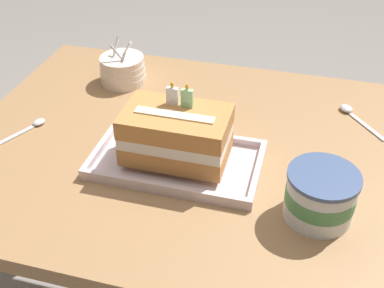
{
  "coord_description": "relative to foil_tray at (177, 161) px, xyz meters",
  "views": [
    {
      "loc": [
        0.19,
        -0.82,
        1.35
      ],
      "look_at": [
        -0.02,
        -0.04,
        0.74
      ],
      "focal_mm": 44.9,
      "sensor_mm": 36.0,
      "label": 1
    }
  ],
  "objects": [
    {
      "name": "dining_table",
      "position": [
        0.05,
        0.07,
        -0.11
      ],
      "size": [
        1.1,
        0.79,
        0.71
      ],
      "color": "#9E754C",
      "rests_on": "ground_plane"
    },
    {
      "name": "foil_tray",
      "position": [
        0.0,
        0.0,
        0.0
      ],
      "size": [
        0.35,
        0.2,
        0.02
      ],
      "color": "silver",
      "rests_on": "dining_table"
    },
    {
      "name": "birthday_cake",
      "position": [
        0.0,
        0.0,
        0.07
      ],
      "size": [
        0.21,
        0.13,
        0.15
      ],
      "color": "#C38245",
      "rests_on": "foil_tray"
    },
    {
      "name": "bowl_stack",
      "position": [
        -0.24,
        0.3,
        0.03
      ],
      "size": [
        0.12,
        0.12,
        0.12
      ],
      "color": "silver",
      "rests_on": "dining_table"
    },
    {
      "name": "ice_cream_tub",
      "position": [
        0.29,
        -0.08,
        0.04
      ],
      "size": [
        0.13,
        0.13,
        0.1
      ],
      "color": "white",
      "rests_on": "dining_table"
    },
    {
      "name": "serving_spoon_near_tray",
      "position": [
        0.35,
        0.29,
        -0.0
      ],
      "size": [
        0.11,
        0.13,
        0.01
      ],
      "color": "silver",
      "rests_on": "dining_table"
    },
    {
      "name": "serving_spoon_by_bowls",
      "position": [
        -0.37,
        0.04,
        -0.0
      ],
      "size": [
        0.08,
        0.15,
        0.01
      ],
      "color": "silver",
      "rests_on": "dining_table"
    }
  ]
}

